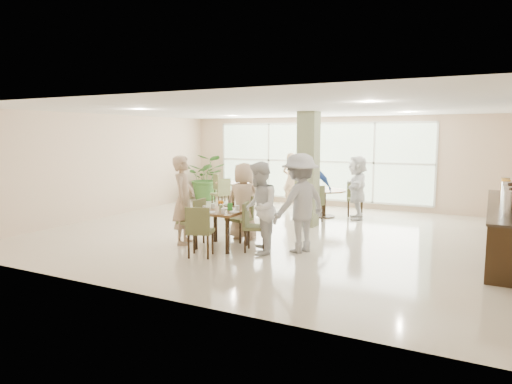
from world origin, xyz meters
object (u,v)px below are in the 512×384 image
at_px(teen_standing, 300,203).
at_px(teen_far, 244,201).
at_px(round_table_left, 233,188).
at_px(adult_b, 357,187).
at_px(potted_plant, 207,177).
at_px(adult_a, 312,189).
at_px(main_table, 221,216).
at_px(round_table_right, 324,195).
at_px(adult_standing, 291,180).
at_px(buffet_counter, 506,224).
at_px(teen_left, 184,200).
at_px(teen_right, 259,208).

bearing_deg(teen_standing, teen_far, -81.70).
height_order(round_table_left, adult_b, adult_b).
xyz_separation_m(potted_plant, teen_far, (3.99, -4.61, 0.04)).
bearing_deg(adult_a, main_table, -104.40).
distance_m(round_table_right, teen_standing, 3.92).
distance_m(teen_standing, adult_standing, 5.57).
bearing_deg(buffet_counter, main_table, -156.60).
bearing_deg(round_table_right, teen_left, -110.03).
relative_size(buffet_counter, adult_a, 2.75).
bearing_deg(adult_a, teen_left, -117.37).
distance_m(teen_left, adult_a, 3.75).
relative_size(main_table, round_table_right, 0.73).
bearing_deg(round_table_left, teen_right, -54.99).
relative_size(buffet_counter, teen_right, 2.68).
bearing_deg(teen_left, teen_far, -63.94).
bearing_deg(teen_standing, adult_a, -138.62).
distance_m(potted_plant, teen_left, 6.34).
relative_size(adult_b, adult_standing, 1.00).
bearing_deg(teen_far, round_table_left, -61.11).
xyz_separation_m(teen_standing, adult_b, (0.07, 3.91, -0.10)).
xyz_separation_m(potted_plant, teen_right, (4.84, -5.56, 0.09)).
xyz_separation_m(teen_right, teen_standing, (0.63, 0.49, 0.07)).
relative_size(main_table, adult_b, 0.51).
distance_m(teen_far, adult_a, 2.58).
xyz_separation_m(adult_a, adult_b, (0.92, 0.96, -0.01)).
relative_size(main_table, teen_far, 0.53).
bearing_deg(main_table, adult_standing, 98.40).
bearing_deg(teen_right, round_table_left, -168.56).
relative_size(teen_standing, adult_b, 1.12).
bearing_deg(adult_a, teen_right, -89.59).
distance_m(teen_standing, adult_b, 3.91).
xyz_separation_m(round_table_left, adult_standing, (1.68, 0.74, 0.27)).
bearing_deg(adult_standing, teen_standing, 122.80).
bearing_deg(adult_standing, teen_far, 108.62).
bearing_deg(teen_left, round_table_right, -39.35).
bearing_deg(teen_left, potted_plant, 9.81).
bearing_deg(round_table_right, potted_plant, 165.05).
height_order(round_table_right, buffet_counter, buffet_counter).
height_order(teen_far, adult_b, adult_b).
distance_m(main_table, adult_standing, 5.55).
xyz_separation_m(teen_right, adult_standing, (-1.70, 5.55, -0.03)).
height_order(round_table_left, teen_far, teen_far).
bearing_deg(teen_far, teen_right, 127.47).
height_order(round_table_right, teen_standing, teen_standing).
bearing_deg(teen_standing, potted_plant, -107.47).
distance_m(main_table, adult_a, 3.45).
height_order(teen_right, adult_b, teen_right).
bearing_deg(teen_standing, adult_standing, -129.99).
height_order(round_table_left, teen_standing, teen_standing).
distance_m(buffet_counter, teen_far, 5.17).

